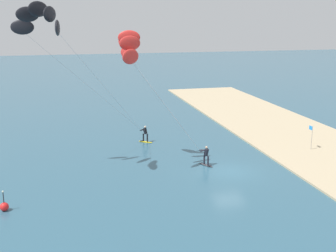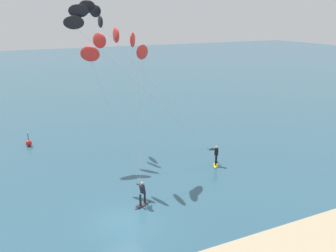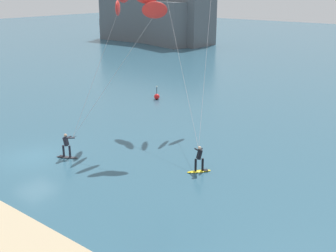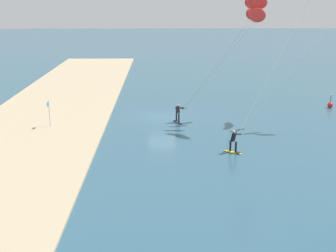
% 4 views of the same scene
% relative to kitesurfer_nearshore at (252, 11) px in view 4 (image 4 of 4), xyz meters
% --- Properties ---
extents(ground_plane, '(240.00, 240.00, 0.00)m').
position_rel_kitesurfer_nearshore_xyz_m(ground_plane, '(-2.51, -7.27, -9.52)').
color(ground_plane, '#2D566B').
extents(sand_strip, '(80.00, 11.42, 0.16)m').
position_rel_kitesurfer_nearshore_xyz_m(sand_strip, '(-2.51, -17.76, -9.44)').
color(sand_strip, tan).
rests_on(sand_strip, ground).
extents(kitesurfer_nearshore, '(5.31, 7.68, 11.12)m').
position_rel_kitesurfer_nearshore_xyz_m(kitesurfer_nearshore, '(0.00, 0.00, 0.00)').
color(kitesurfer_nearshore, '#333338').
rests_on(kitesurfer_nearshore, ground).
extents(marker_buoy, '(0.56, 0.56, 1.38)m').
position_rel_kitesurfer_nearshore_xyz_m(marker_buoy, '(-5.94, 9.48, -9.22)').
color(marker_buoy, red).
rests_on(marker_buoy, ground).
extents(beach_flag, '(0.56, 0.05, 2.20)m').
position_rel_kitesurfer_nearshore_xyz_m(beach_flag, '(1.03, -16.70, -7.82)').
color(beach_flag, gray).
rests_on(beach_flag, sand_strip).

